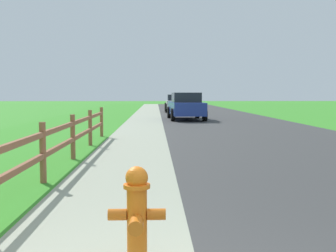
% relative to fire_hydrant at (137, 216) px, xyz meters
% --- Properties ---
extents(ground_plane, '(120.00, 120.00, 0.00)m').
position_rel_fire_hydrant_xyz_m(ground_plane, '(0.53, 23.94, -0.47)').
color(ground_plane, '#399228').
extents(road_asphalt, '(7.00, 66.00, 0.01)m').
position_rel_fire_hydrant_xyz_m(road_asphalt, '(4.03, 25.94, -0.46)').
color(road_asphalt, '#393939').
rests_on(road_asphalt, ground).
extents(curb_concrete, '(6.00, 66.00, 0.01)m').
position_rel_fire_hydrant_xyz_m(curb_concrete, '(-2.47, 25.94, -0.46)').
color(curb_concrete, '#A1A68E').
rests_on(curb_concrete, ground).
extents(grass_verge, '(5.00, 66.00, 0.00)m').
position_rel_fire_hydrant_xyz_m(grass_verge, '(-3.97, 25.94, -0.46)').
color(grass_verge, '#399228').
rests_on(grass_verge, ground).
extents(fire_hydrant, '(0.49, 0.40, 0.90)m').
position_rel_fire_hydrant_xyz_m(fire_hydrant, '(0.00, 0.00, 0.00)').
color(fire_hydrant, orange).
rests_on(fire_hydrant, ground).
extents(rail_fence, '(0.11, 13.25, 1.04)m').
position_rel_fire_hydrant_xyz_m(rail_fence, '(-1.74, 4.93, 0.14)').
color(rail_fence, '#91583C').
rests_on(rail_fence, ground).
extents(parked_suv_blue, '(2.11, 5.01, 1.58)m').
position_rel_fire_hydrant_xyz_m(parked_suv_blue, '(1.95, 21.37, 0.32)').
color(parked_suv_blue, navy).
rests_on(parked_suv_blue, ground).
extents(parked_car_silver, '(2.17, 4.55, 1.44)m').
position_rel_fire_hydrant_xyz_m(parked_car_silver, '(2.04, 32.06, 0.27)').
color(parked_car_silver, '#B7BABF').
rests_on(parked_car_silver, ground).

